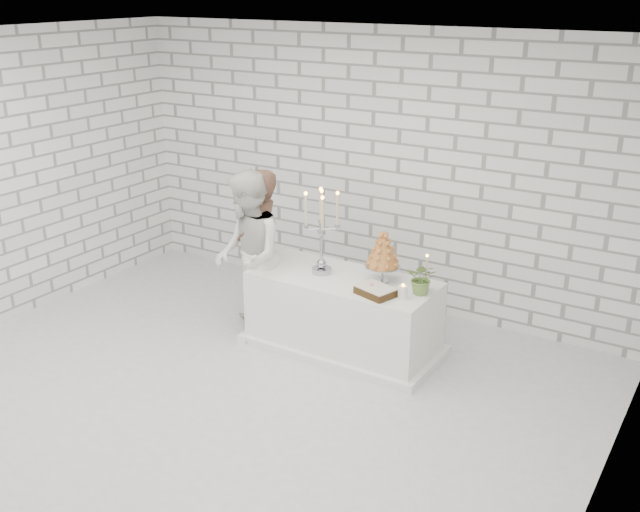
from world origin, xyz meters
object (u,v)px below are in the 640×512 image
Objects in this scene: cake_table at (343,313)px; groom at (259,250)px; croquembouche at (383,256)px; candelabra at (322,232)px; bride at (248,257)px.

groom is at bearing 179.33° from cake_table.
cake_table is 0.73m from croquembouche.
croquembouche is at bearing 11.21° from candelabra.
cake_table is at bearing 2.11° from candelabra.
croquembouche is (1.36, 0.10, 0.17)m from groom.
candelabra is at bearing 78.45° from groom.
croquembouche is (0.60, 0.12, -0.16)m from candelabra.
groom is at bearing 152.61° from bride.
bride is 3.34× the size of croquembouche.
groom is 3.26× the size of croquembouche.
groom is 0.84m from candelabra.
bride reaches higher than croquembouche.
candelabra is 1.64× the size of croquembouche.
groom is 0.27m from bride.
bride is (0.06, -0.26, 0.02)m from groom.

